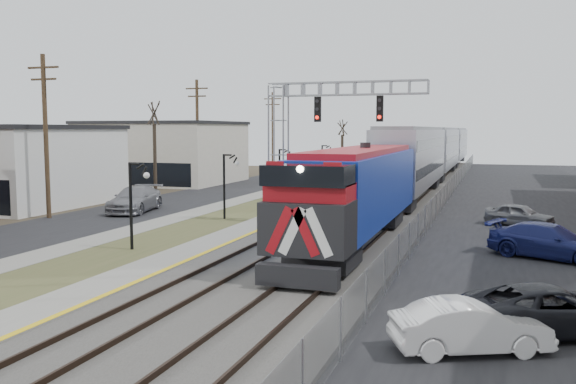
% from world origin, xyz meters
% --- Properties ---
extents(street_west, '(7.00, 120.00, 0.04)m').
position_xyz_m(street_west, '(-11.50, 35.00, 0.02)').
color(street_west, black).
rests_on(street_west, ground).
extents(sidewalk, '(2.00, 120.00, 0.08)m').
position_xyz_m(sidewalk, '(-7.00, 35.00, 0.04)').
color(sidewalk, gray).
rests_on(sidewalk, ground).
extents(grass_median, '(4.00, 120.00, 0.06)m').
position_xyz_m(grass_median, '(-4.00, 35.00, 0.03)').
color(grass_median, '#474D29').
rests_on(grass_median, ground).
extents(platform, '(2.00, 120.00, 0.24)m').
position_xyz_m(platform, '(-1.00, 35.00, 0.12)').
color(platform, gray).
rests_on(platform, ground).
extents(ballast_bed, '(8.00, 120.00, 0.20)m').
position_xyz_m(ballast_bed, '(4.00, 35.00, 0.10)').
color(ballast_bed, '#595651').
rests_on(ballast_bed, ground).
extents(parking_lot, '(16.00, 120.00, 0.04)m').
position_xyz_m(parking_lot, '(16.00, 35.00, 0.02)').
color(parking_lot, black).
rests_on(parking_lot, ground).
extents(platform_edge, '(0.24, 120.00, 0.01)m').
position_xyz_m(platform_edge, '(-0.12, 35.00, 0.24)').
color(platform_edge, gold).
rests_on(platform_edge, platform).
extents(track_near, '(1.58, 120.00, 0.15)m').
position_xyz_m(track_near, '(2.00, 35.00, 0.28)').
color(track_near, '#2D2119').
rests_on(track_near, ballast_bed).
extents(track_far, '(1.58, 120.00, 0.15)m').
position_xyz_m(track_far, '(5.50, 35.00, 0.28)').
color(track_far, '#2D2119').
rests_on(track_far, ballast_bed).
extents(train, '(3.00, 85.85, 5.33)m').
position_xyz_m(train, '(5.50, 57.49, 2.92)').
color(train, '#1430A4').
rests_on(train, ground).
extents(signal_gantry, '(9.00, 1.07, 8.15)m').
position_xyz_m(signal_gantry, '(1.22, 27.99, 5.59)').
color(signal_gantry, gray).
rests_on(signal_gantry, ground).
extents(lampposts, '(0.14, 62.14, 4.00)m').
position_xyz_m(lampposts, '(-4.00, 18.29, 2.00)').
color(lampposts, black).
rests_on(lampposts, ground).
extents(utility_poles, '(0.28, 80.28, 10.00)m').
position_xyz_m(utility_poles, '(-14.50, 25.00, 5.00)').
color(utility_poles, '#4C3823').
rests_on(utility_poles, ground).
extents(fence, '(0.04, 120.00, 1.60)m').
position_xyz_m(fence, '(8.20, 35.00, 0.80)').
color(fence, gray).
rests_on(fence, ground).
extents(bare_trees, '(12.30, 42.30, 5.95)m').
position_xyz_m(bare_trees, '(-12.66, 38.91, 2.70)').
color(bare_trees, '#382D23').
rests_on(bare_trees, ground).
extents(car_lot_b, '(4.06, 2.83, 1.27)m').
position_xyz_m(car_lot_b, '(11.06, 9.65, 0.64)').
color(car_lot_b, white).
rests_on(car_lot_b, ground).
extents(car_lot_c, '(5.24, 3.94, 1.32)m').
position_xyz_m(car_lot_c, '(13.09, 11.75, 0.66)').
color(car_lot_c, black).
rests_on(car_lot_c, ground).
extents(car_lot_d, '(5.46, 3.78, 1.47)m').
position_xyz_m(car_lot_d, '(13.80, 22.11, 0.73)').
color(car_lot_d, navy).
rests_on(car_lot_d, ground).
extents(car_lot_e, '(4.04, 2.77, 1.28)m').
position_xyz_m(car_lot_e, '(12.91, 30.92, 0.64)').
color(car_lot_e, slate).
rests_on(car_lot_e, ground).
extents(car_street_b, '(3.40, 6.04, 1.65)m').
position_xyz_m(car_street_b, '(-11.05, 29.20, 0.83)').
color(car_street_b, gray).
rests_on(car_street_b, ground).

